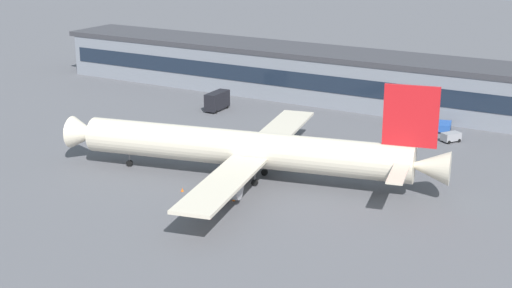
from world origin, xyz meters
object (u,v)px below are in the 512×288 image
Objects in this scene: catering_truck at (217,100)px; traffic_cone_1 at (233,199)px; traffic_cone_0 at (182,190)px; pushback_tractor at (444,126)px; airliner at (249,149)px; baggage_tug at (451,136)px.

traffic_cone_1 is (32.83, -45.49, -1.97)m from catering_truck.
pushback_tractor is at bearing 65.32° from traffic_cone_0.
airliner is 8.84× the size of catering_truck.
pushback_tractor is 9.11× the size of traffic_cone_0.
airliner is at bearing -50.27° from catering_truck.
baggage_tug is at bearing 59.33° from traffic_cone_0.
catering_truck is at bearing 125.82° from traffic_cone_1.
baggage_tug is at bearing 2.52° from catering_truck.
traffic_cone_0 is at bearing -62.86° from catering_truck.
baggage_tug is 7.13× the size of traffic_cone_0.
airliner is at bearing -120.53° from baggage_tug.
pushback_tractor reaches higher than traffic_cone_1.
baggage_tug is 52.48m from catering_truck.
catering_truck reaches higher than traffic_cone_1.
pushback_tractor is 56.70m from traffic_cone_1.
baggage_tug is at bearing 59.47° from airliner.
baggage_tug is at bearing -62.16° from pushback_tractor.
catering_truck is at bearing -169.74° from pushback_tractor.
baggage_tug is (22.56, 38.24, -4.16)m from airliner.
baggage_tug is at bearing 67.72° from traffic_cone_1.
catering_truck is (-52.42, -2.31, 1.21)m from baggage_tug.
baggage_tug is 51.67m from traffic_cone_1.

